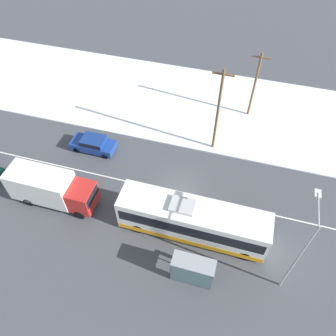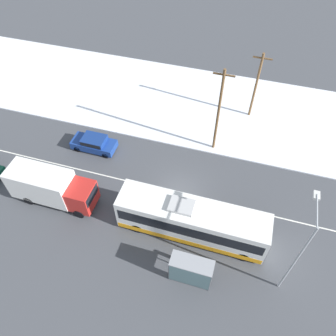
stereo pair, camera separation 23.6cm
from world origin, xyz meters
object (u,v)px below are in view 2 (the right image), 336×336
(box_truck, at_px, (51,186))
(bus_shelter, at_px, (191,271))
(sedan_car, at_px, (94,143))
(pedestrian_at_stop, at_px, (194,260))
(utility_pole_roadside, at_px, (219,111))
(streetlamp, at_px, (300,247))
(city_bus, at_px, (192,221))
(utility_pole_snowlot, at_px, (256,85))

(box_truck, distance_m, bus_shelter, 13.18)
(sedan_car, relative_size, pedestrian_at_stop, 2.39)
(bus_shelter, height_order, utility_pole_roadside, utility_pole_roadside)
(box_truck, distance_m, streetlamp, 19.13)
(sedan_car, xyz_separation_m, utility_pole_roadside, (10.95, 3.40, 3.76))
(box_truck, height_order, bus_shelter, box_truck)
(city_bus, bearing_deg, pedestrian_at_stop, -72.06)
(streetlamp, bearing_deg, utility_pole_snowlot, 104.33)
(city_bus, bearing_deg, utility_pole_snowlot, 80.67)
(sedan_car, bearing_deg, utility_pole_roadside, -162.74)
(bus_shelter, xyz_separation_m, utility_pole_snowlot, (1.67, 19.31, 2.14))
(streetlamp, bearing_deg, city_bus, 164.66)
(pedestrian_at_stop, height_order, bus_shelter, bus_shelter)
(box_truck, xyz_separation_m, utility_pole_roadside, (11.64, 9.82, 2.80))
(box_truck, distance_m, utility_pole_roadside, 15.49)
(sedan_car, height_order, utility_pole_roadside, utility_pole_roadside)
(box_truck, bearing_deg, city_bus, 1.01)
(box_truck, relative_size, pedestrian_at_stop, 4.05)
(pedestrian_at_stop, relative_size, streetlamp, 0.22)
(box_truck, distance_m, utility_pole_snowlot, 21.34)
(sedan_car, xyz_separation_m, pedestrian_at_stop, (11.98, -8.94, 0.29))
(sedan_car, relative_size, streetlamp, 0.52)
(utility_pole_snowlot, bearing_deg, utility_pole_roadside, -114.66)
(city_bus, distance_m, utility_pole_snowlot, 15.82)
(box_truck, bearing_deg, streetlamp, -5.19)
(box_truck, relative_size, sedan_car, 1.69)
(utility_pole_roadside, bearing_deg, box_truck, -139.86)
(utility_pole_roadside, bearing_deg, pedestrian_at_stop, -85.23)
(pedestrian_at_stop, distance_m, utility_pole_roadside, 12.86)
(sedan_car, bearing_deg, city_bus, 150.78)
(bus_shelter, distance_m, streetlamp, 7.23)
(streetlamp, bearing_deg, box_truck, 174.81)
(box_truck, relative_size, bus_shelter, 2.42)
(box_truck, xyz_separation_m, utility_pole_snowlot, (14.33, 15.67, 2.07))
(city_bus, relative_size, utility_pole_snowlot, 1.55)
(pedestrian_at_stop, xyz_separation_m, bus_shelter, (-0.01, -1.11, 0.59))
(sedan_car, distance_m, bus_shelter, 15.66)
(city_bus, height_order, pedestrian_at_stop, city_bus)
(box_truck, height_order, utility_pole_snowlot, utility_pole_snowlot)
(streetlamp, height_order, utility_pole_snowlot, streetlamp)
(streetlamp, bearing_deg, bus_shelter, -162.47)
(sedan_car, bearing_deg, bus_shelter, 139.99)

